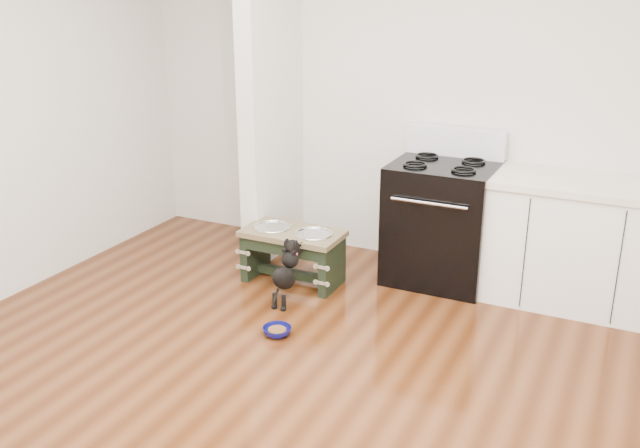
% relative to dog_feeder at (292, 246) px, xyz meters
% --- Properties ---
extents(ground, '(5.00, 5.00, 0.00)m').
position_rel_dog_feeder_xyz_m(ground, '(0.74, -1.61, -0.30)').
color(ground, '#431F0C').
rests_on(ground, ground).
extents(room_shell, '(5.00, 5.00, 5.00)m').
position_rel_dog_feeder_xyz_m(room_shell, '(0.74, -1.61, 1.32)').
color(room_shell, silver).
rests_on(room_shell, ground).
extents(partition_wall, '(0.15, 0.80, 2.70)m').
position_rel_dog_feeder_xyz_m(partition_wall, '(-0.43, 0.49, 1.05)').
color(partition_wall, silver).
rests_on(partition_wall, ground).
extents(oven_range, '(0.76, 0.69, 1.14)m').
position_rel_dog_feeder_xyz_m(oven_range, '(0.99, 0.55, 0.18)').
color(oven_range, black).
rests_on(oven_range, ground).
extents(cabinet_run, '(1.24, 0.64, 0.91)m').
position_rel_dog_feeder_xyz_m(cabinet_run, '(1.97, 0.57, 0.16)').
color(cabinet_run, white).
rests_on(cabinet_run, ground).
extents(dog_feeder, '(0.76, 0.40, 0.43)m').
position_rel_dog_feeder_xyz_m(dog_feeder, '(0.00, 0.00, 0.00)').
color(dog_feeder, black).
rests_on(dog_feeder, ground).
extents(puppy, '(0.13, 0.39, 0.46)m').
position_rel_dog_feeder_xyz_m(puppy, '(0.13, -0.35, -0.04)').
color(puppy, black).
rests_on(puppy, ground).
extents(floor_bowl, '(0.20, 0.20, 0.06)m').
position_rel_dog_feeder_xyz_m(floor_bowl, '(0.31, -0.81, -0.27)').
color(floor_bowl, '#0D0D5C').
rests_on(floor_bowl, ground).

